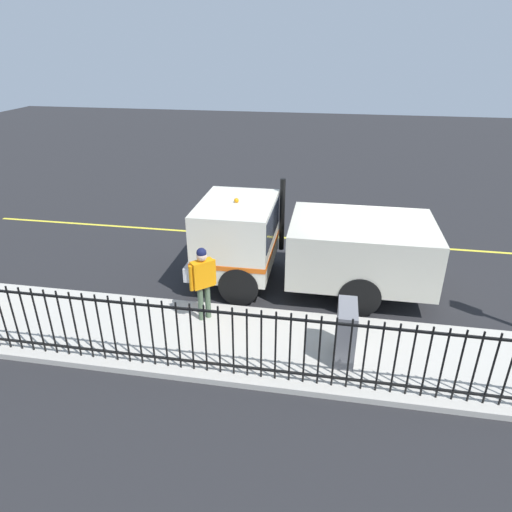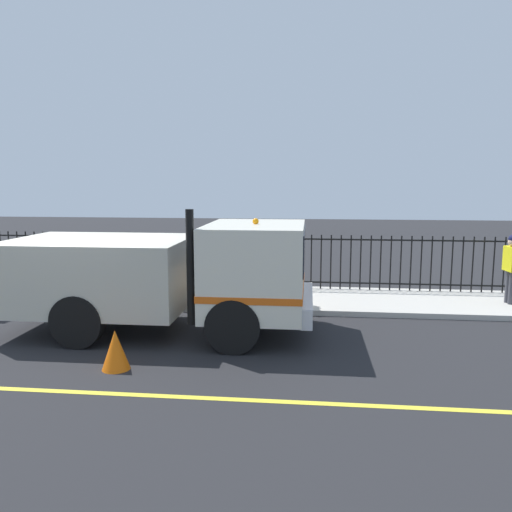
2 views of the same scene
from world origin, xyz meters
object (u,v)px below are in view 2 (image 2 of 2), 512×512
Objects in this scene: pedestrian_distant at (511,262)px; traffic_cone at (116,350)px; utility_cabinet at (162,270)px; work_truck at (177,270)px; worker_standing at (278,259)px.

pedestrian_distant reaches higher than traffic_cone.
utility_cabinet is 5.08m from traffic_cone.
pedestrian_distant is (2.63, -7.18, -0.12)m from work_truck.
work_truck is 2.78m from worker_standing.
work_truck reaches higher than utility_cabinet.
work_truck reaches higher than traffic_cone.
worker_standing is 1.52× the size of utility_cabinet.
utility_cabinet reaches higher than traffic_cone.
pedestrian_distant is 9.01m from traffic_cone.
traffic_cone is (-2.08, 0.46, -0.92)m from work_truck.
work_truck is at bearing -157.71° from utility_cabinet.
pedestrian_distant is at bearing -58.39° from traffic_cone.
pedestrian_distant reaches higher than utility_cabinet.
worker_standing reaches higher than pedestrian_distant.
utility_cabinet is at bearing 8.45° from traffic_cone.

